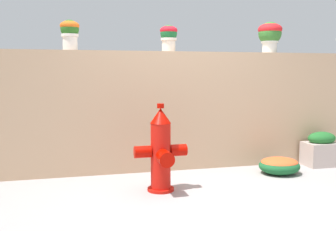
{
  "coord_description": "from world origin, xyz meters",
  "views": [
    {
      "loc": [
        -1.31,
        -3.88,
        1.29
      ],
      "look_at": [
        -0.12,
        0.89,
        0.74
      ],
      "focal_mm": 41.33,
      "sensor_mm": 36.0,
      "label": 1
    }
  ],
  "objects_px": {
    "potted_plant_1": "(70,32)",
    "potted_plant_3": "(270,34)",
    "planter_box": "(321,149)",
    "potted_plant_2": "(169,36)",
    "fire_hydrant": "(161,152)",
    "flower_bush_left": "(279,165)"
  },
  "relations": [
    {
      "from": "flower_bush_left",
      "to": "planter_box",
      "type": "bearing_deg",
      "value": 17.57
    },
    {
      "from": "potted_plant_1",
      "to": "potted_plant_2",
      "type": "xyz_separation_m",
      "value": [
        1.26,
        0.01,
        -0.02
      ]
    },
    {
      "from": "planter_box",
      "to": "potted_plant_3",
      "type": "bearing_deg",
      "value": 150.53
    },
    {
      "from": "potted_plant_3",
      "to": "flower_bush_left",
      "type": "distance_m",
      "value": 1.82
    },
    {
      "from": "potted_plant_1",
      "to": "potted_plant_2",
      "type": "height_order",
      "value": "potted_plant_1"
    },
    {
      "from": "potted_plant_2",
      "to": "fire_hydrant",
      "type": "height_order",
      "value": "potted_plant_2"
    },
    {
      "from": "flower_bush_left",
      "to": "planter_box",
      "type": "distance_m",
      "value": 0.83
    },
    {
      "from": "potted_plant_1",
      "to": "potted_plant_2",
      "type": "distance_m",
      "value": 1.26
    },
    {
      "from": "potted_plant_2",
      "to": "flower_bush_left",
      "type": "bearing_deg",
      "value": -26.51
    },
    {
      "from": "potted_plant_1",
      "to": "potted_plant_3",
      "type": "distance_m",
      "value": 2.7
    },
    {
      "from": "potted_plant_2",
      "to": "planter_box",
      "type": "height_order",
      "value": "potted_plant_2"
    },
    {
      "from": "potted_plant_2",
      "to": "flower_bush_left",
      "type": "xyz_separation_m",
      "value": [
        1.3,
        -0.65,
        -1.66
      ]
    },
    {
      "from": "potted_plant_1",
      "to": "potted_plant_3",
      "type": "height_order",
      "value": "potted_plant_3"
    },
    {
      "from": "flower_bush_left",
      "to": "planter_box",
      "type": "height_order",
      "value": "planter_box"
    },
    {
      "from": "potted_plant_2",
      "to": "flower_bush_left",
      "type": "distance_m",
      "value": 2.2
    },
    {
      "from": "potted_plant_2",
      "to": "planter_box",
      "type": "distance_m",
      "value": 2.62
    },
    {
      "from": "potted_plant_1",
      "to": "potted_plant_3",
      "type": "xyz_separation_m",
      "value": [
        2.7,
        -0.02,
        0.04
      ]
    },
    {
      "from": "fire_hydrant",
      "to": "planter_box",
      "type": "distance_m",
      "value": 2.5
    },
    {
      "from": "potted_plant_1",
      "to": "fire_hydrant",
      "type": "xyz_separation_m",
      "value": [
        0.92,
        -0.98,
        -1.35
      ]
    },
    {
      "from": "fire_hydrant",
      "to": "flower_bush_left",
      "type": "distance_m",
      "value": 1.7
    },
    {
      "from": "potted_plant_2",
      "to": "potted_plant_3",
      "type": "height_order",
      "value": "potted_plant_3"
    },
    {
      "from": "potted_plant_3",
      "to": "fire_hydrant",
      "type": "bearing_deg",
      "value": -151.8
    }
  ]
}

